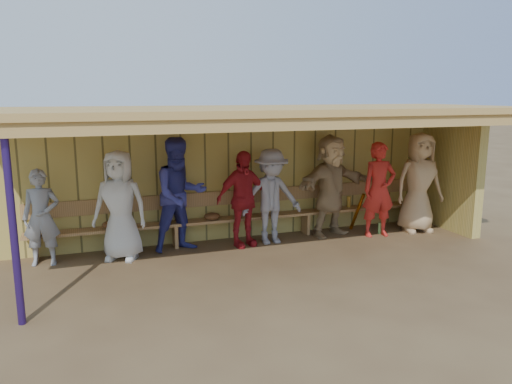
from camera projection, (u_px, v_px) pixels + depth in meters
ground at (263, 256)px, 8.45m from camera, size 90.00×90.00×0.00m
player_a at (41, 218)px, 7.91m from camera, size 0.61×0.45×1.56m
player_b at (120, 205)px, 8.18m from camera, size 1.05×0.89×1.82m
player_c at (180, 195)px, 8.61m from camera, size 1.10×0.93×1.99m
player_d at (243, 199)px, 8.90m from camera, size 1.08×0.62×1.73m
player_e at (271, 197)px, 9.08m from camera, size 1.14×0.67×1.74m
player_f at (331, 185)px, 9.57m from camera, size 1.91×1.06×1.96m
player_g at (379, 190)px, 9.53m from camera, size 0.71×0.51×1.82m
player_h at (419, 183)px, 9.83m from camera, size 1.04×0.75×1.97m
dugout_structure at (270, 152)px, 8.89m from camera, size 8.80×3.20×2.50m
bench at (242, 212)px, 9.38m from camera, size 7.60×0.34×0.93m
dugout_equipment at (195, 220)px, 8.96m from camera, size 6.19×0.62×0.80m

